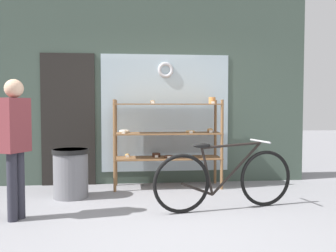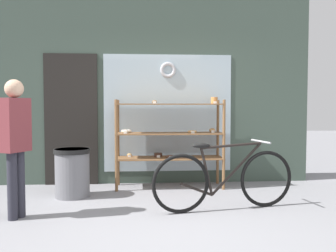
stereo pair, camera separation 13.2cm
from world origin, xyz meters
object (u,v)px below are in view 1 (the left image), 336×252
at_px(display_case, 168,134).
at_px(pedestrian, 15,138).
at_px(bicycle, 225,179).
at_px(trash_bin, 71,171).

height_order(display_case, pedestrian, pedestrian).
bearing_deg(pedestrian, bicycle, -57.71).
bearing_deg(trash_bin, display_case, 20.42).
relative_size(pedestrian, trash_bin, 2.32).
relative_size(display_case, bicycle, 0.92).
distance_m(bicycle, pedestrian, 2.47).
relative_size(display_case, pedestrian, 1.06).
height_order(bicycle, trash_bin, bicycle).
bearing_deg(display_case, pedestrian, -140.83).
height_order(bicycle, pedestrian, pedestrian).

